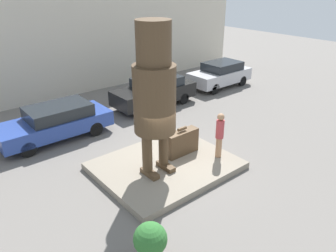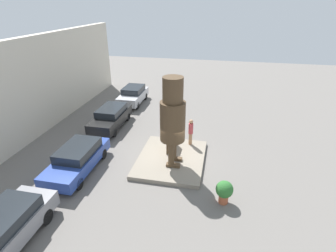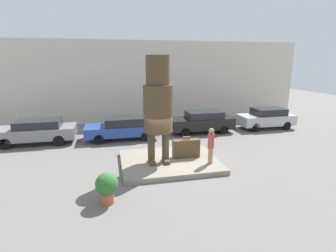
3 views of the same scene
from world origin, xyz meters
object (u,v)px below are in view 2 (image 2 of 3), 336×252
tourist (191,131)px  parked_car_black (111,117)px  giant_suitcase (172,143)px  parked_car_grey (1,231)px  planter_pot (224,191)px  parked_car_silver (133,95)px  parked_car_blue (78,158)px  statue_figure (173,116)px

tourist → parked_car_black: tourist is taller
giant_suitcase → parked_car_black: bearing=62.4°
parked_car_grey → planter_pot: 9.28m
parked_car_silver → planter_pot: size_ratio=3.48×
tourist → planter_pot: bearing=-155.3°
parked_car_silver → parked_car_blue: bearing=2.3°
giant_suitcase → tourist: size_ratio=0.79×
parked_car_black → tourist: bearing=73.8°
statue_figure → parked_car_blue: 5.82m
statue_figure → giant_suitcase: bearing=12.2°
statue_figure → planter_pot: (-2.44, -2.95, -2.50)m
statue_figure → tourist: 3.21m
statue_figure → parked_car_grey: size_ratio=1.07×
parked_car_silver → statue_figure: bearing=30.5°
parked_car_silver → planter_pot: 14.57m
parked_car_grey → tourist: bearing=146.5°
statue_figure → tourist: bearing=-16.7°
giant_suitcase → parked_car_black: 5.86m
giant_suitcase → parked_car_silver: 9.47m
tourist → parked_car_silver: bearing=41.7°
parked_car_grey → parked_car_blue: (5.28, -0.20, -0.03)m
giant_suitcase → parked_car_silver: (7.91, 5.21, 0.10)m
tourist → planter_pot: 5.35m
tourist → parked_car_silver: tourist is taller
giant_suitcase → parked_car_black: size_ratio=0.30×
tourist → planter_pot: (-4.84, -2.22, -0.50)m
tourist → parked_car_blue: tourist is taller
parked_car_silver → planter_pot: (-11.85, -8.48, -0.12)m
statue_figure → tourist: (2.40, -0.72, -2.00)m
statue_figure → parked_car_grey: 8.87m
parked_car_silver → parked_car_grey: bearing=0.8°
planter_pot → giant_suitcase: bearing=39.7°
statue_figure → parked_car_silver: statue_figure is taller
giant_suitcase → parked_car_silver: size_ratio=0.33×
statue_figure → parked_car_silver: (9.40, 5.53, -2.38)m
tourist → parked_car_silver: (7.01, 6.25, -0.38)m
parked_car_black → parked_car_blue: bearing=4.2°
tourist → parked_car_black: bearing=73.8°
statue_figure → tourist: statue_figure is taller
planter_pot → parked_car_blue: bearing=82.8°
parked_car_blue → parked_car_silver: parked_car_silver is taller
tourist → parked_car_blue: 6.98m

